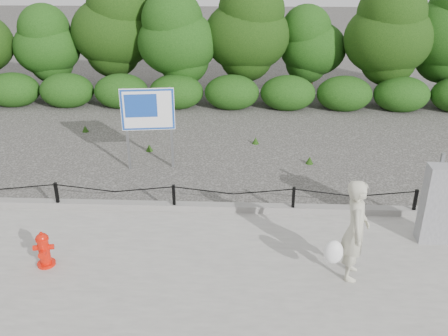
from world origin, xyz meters
name	(u,v)px	position (x,y,z in m)	size (l,w,h in m)	color
ground	(175,214)	(0.00, 0.00, 0.00)	(90.00, 90.00, 0.00)	#2D2B28
sidewalk	(159,268)	(0.00, -2.00, 0.04)	(14.00, 4.00, 0.08)	gray
curb	(175,206)	(0.00, 0.05, 0.15)	(14.00, 0.22, 0.14)	slate
chain_barrier	(174,195)	(0.00, 0.00, 0.46)	(10.06, 0.06, 0.60)	black
treeline	(230,34)	(0.89, 8.94, 2.44)	(20.32, 3.55, 4.37)	black
fire_hydrant	(44,250)	(-1.97, -2.04, 0.40)	(0.36, 0.38, 0.66)	red
pedestrian	(354,231)	(3.26, -2.09, 0.94)	(0.78, 0.72, 1.77)	#B2B099
utility_cabinet	(439,204)	(5.06, -0.93, 0.85)	(0.59, 0.42, 1.70)	#939396
advertising_sign	(148,113)	(-0.93, 2.33, 1.49)	(1.31, 0.27, 2.11)	slate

